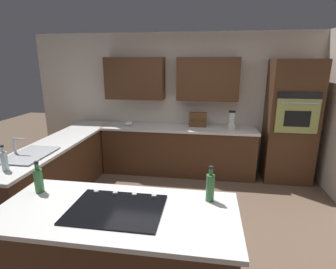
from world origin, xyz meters
TOP-DOWN VIEW (x-y plane):
  - ground_plane at (0.00, 0.00)m, footprint 14.00×14.00m
  - wall_back at (0.07, -2.04)m, footprint 6.00×0.44m
  - lower_cabinets_back at (0.10, -1.72)m, footprint 2.80×0.60m
  - countertop_back at (0.10, -1.72)m, footprint 2.84×0.64m
  - lower_cabinets_side at (1.82, -0.55)m, footprint 0.60×2.90m
  - countertop_side at (1.82, -0.55)m, footprint 0.64×2.94m
  - island_base at (0.28, 1.19)m, footprint 1.91×0.81m
  - island_top at (0.28, 1.19)m, footprint 1.99×0.89m
  - wall_oven at (-1.85, -1.72)m, footprint 0.80×0.66m
  - sink_unit at (1.83, 0.12)m, footprint 0.46×0.70m
  - cooktop at (0.28, 1.19)m, footprint 0.76×0.56m
  - blender at (-0.85, -1.67)m, footprint 0.15×0.15m
  - mixing_bowl at (1.05, -1.67)m, footprint 0.16×0.16m
  - spice_rack at (-0.25, -1.80)m, footprint 0.32×0.11m
  - dish_soap_bottle at (1.77, 0.60)m, footprint 0.07×0.07m
  - oil_bottle at (1.09, 1.00)m, footprint 0.08×0.08m
  - second_bottle at (-0.48, 0.93)m, footprint 0.07×0.07m

SIDE VIEW (x-z plane):
  - ground_plane at x=0.00m, z-range 0.00..0.00m
  - lower_cabinets_back at x=0.10m, z-range 0.00..0.86m
  - lower_cabinets_side at x=1.82m, z-range 0.00..0.86m
  - island_base at x=0.28m, z-range 0.00..0.86m
  - countertop_back at x=0.10m, z-range 0.86..0.90m
  - countertop_side at x=1.82m, z-range 0.86..0.90m
  - island_top at x=0.28m, z-range 0.86..0.90m
  - cooktop at x=0.28m, z-range 0.89..0.92m
  - sink_unit at x=1.83m, z-range 0.80..1.03m
  - mixing_bowl at x=1.05m, z-range 0.90..0.99m
  - dish_soap_bottle at x=1.77m, z-range 0.87..1.17m
  - oil_bottle at x=1.09m, z-range 0.87..1.17m
  - second_bottle at x=-0.48m, z-range 0.87..1.19m
  - spice_rack at x=-0.25m, z-range 0.90..1.17m
  - blender at x=-0.85m, z-range 0.88..1.21m
  - wall_oven at x=-1.85m, z-range 0.00..2.12m
  - wall_back at x=0.07m, z-range 0.13..2.73m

